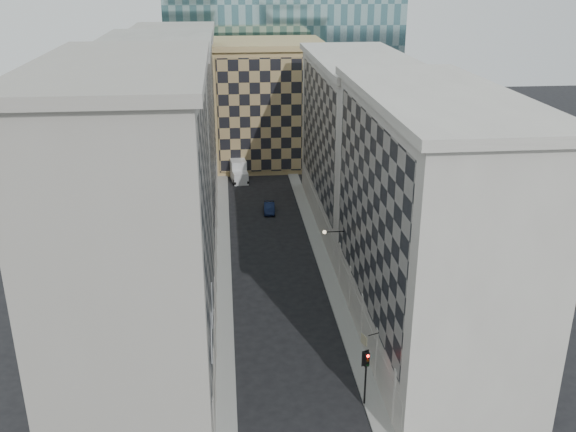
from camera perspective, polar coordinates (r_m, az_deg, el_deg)
sidewalk_west at (r=66.71m, az=-5.72°, el=-4.61°), size 1.50×100.00×0.15m
sidewalk_east at (r=67.43m, az=3.26°, el=-4.23°), size 1.50×100.00×0.15m
bldg_left_a at (r=44.99m, az=-13.29°, el=-1.93°), size 10.80×22.80×23.70m
bldg_left_b at (r=65.81m, az=-11.02°, el=5.23°), size 10.80×22.80×22.70m
bldg_left_c at (r=87.21m, az=-9.84°, el=8.91°), size 10.80×22.80×21.70m
bldg_right_a at (r=51.21m, az=12.31°, el=-0.75°), size 10.80×26.80×20.70m
bldg_right_b at (r=76.17m, az=6.25°, el=6.54°), size 10.80×28.80×19.70m
tan_block at (r=100.11m, az=-1.85°, el=9.99°), size 16.80×14.80×18.80m
flagpoles_left at (r=41.81m, az=-6.79°, el=-9.23°), size 0.10×6.33×2.33m
bracket_lamp at (r=59.39m, az=3.43°, el=-1.43°), size 1.98×0.36×0.36m
traffic_light at (r=46.03m, az=6.96°, el=-13.15°), size 0.52×0.52×4.27m
box_truck at (r=93.67m, az=-4.41°, el=3.97°), size 2.72×5.50×2.91m
dark_car at (r=81.10m, az=-1.68°, el=0.75°), size 1.54×3.89×1.26m
shop_sign at (r=47.77m, az=6.84°, el=-10.85°), size 1.28×0.74×0.85m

